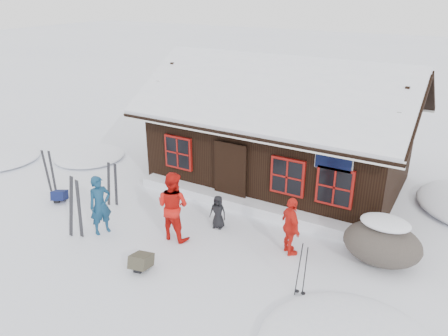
{
  "coord_description": "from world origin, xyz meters",
  "views": [
    {
      "loc": [
        7.05,
        -8.52,
        6.5
      ],
      "look_at": [
        0.82,
        2.16,
        1.3
      ],
      "focal_mm": 35.0,
      "sensor_mm": 36.0,
      "label": 1
    }
  ],
  "objects_px": {
    "boulder": "(382,242)",
    "ski_pair_left": "(75,209)",
    "skier_crouched": "(218,212)",
    "skier_orange_right": "(291,226)",
    "backpack_blue": "(60,197)",
    "skier_orange_left": "(173,206)",
    "backpack_olive": "(141,263)",
    "skier_teal": "(100,205)",
    "ski_poles": "(302,271)"
  },
  "relations": [
    {
      "from": "skier_teal",
      "to": "skier_orange_left",
      "type": "relative_size",
      "value": 0.88
    },
    {
      "from": "skier_crouched",
      "to": "boulder",
      "type": "relative_size",
      "value": 0.52
    },
    {
      "from": "skier_crouched",
      "to": "backpack_olive",
      "type": "height_order",
      "value": "skier_crouched"
    },
    {
      "from": "skier_orange_right",
      "to": "backpack_blue",
      "type": "height_order",
      "value": "skier_orange_right"
    },
    {
      "from": "skier_orange_right",
      "to": "skier_orange_left",
      "type": "bearing_deg",
      "value": 60.31
    },
    {
      "from": "skier_orange_left",
      "to": "skier_teal",
      "type": "bearing_deg",
      "value": 22.8
    },
    {
      "from": "skier_teal",
      "to": "ski_poles",
      "type": "distance_m",
      "value": 5.84
    },
    {
      "from": "boulder",
      "to": "skier_orange_right",
      "type": "bearing_deg",
      "value": -159.67
    },
    {
      "from": "boulder",
      "to": "backpack_olive",
      "type": "distance_m",
      "value": 6.01
    },
    {
      "from": "skier_teal",
      "to": "skier_crouched",
      "type": "xyz_separation_m",
      "value": [
        2.69,
        1.87,
        -0.36
      ]
    },
    {
      "from": "skier_orange_left",
      "to": "backpack_blue",
      "type": "xyz_separation_m",
      "value": [
        -4.51,
        -0.1,
        -0.83
      ]
    },
    {
      "from": "boulder",
      "to": "backpack_olive",
      "type": "bearing_deg",
      "value": -146.84
    },
    {
      "from": "skier_orange_left",
      "to": "ski_pair_left",
      "type": "height_order",
      "value": "skier_orange_left"
    },
    {
      "from": "skier_crouched",
      "to": "ski_pair_left",
      "type": "xyz_separation_m",
      "value": [
        -3.07,
        -2.41,
        0.39
      ]
    },
    {
      "from": "skier_orange_left",
      "to": "boulder",
      "type": "xyz_separation_m",
      "value": [
        5.2,
        1.67,
        -0.41
      ]
    },
    {
      "from": "skier_orange_left",
      "to": "skier_orange_right",
      "type": "xyz_separation_m",
      "value": [
        3.06,
        0.88,
        -0.18
      ]
    },
    {
      "from": "skier_crouched",
      "to": "skier_orange_left",
      "type": "bearing_deg",
      "value": -134.47
    },
    {
      "from": "backpack_olive",
      "to": "skier_orange_right",
      "type": "bearing_deg",
      "value": 27.91
    },
    {
      "from": "skier_orange_right",
      "to": "backpack_blue",
      "type": "xyz_separation_m",
      "value": [
        -7.57,
        -0.98,
        -0.65
      ]
    },
    {
      "from": "backpack_blue",
      "to": "ski_pair_left",
      "type": "bearing_deg",
      "value": -60.62
    },
    {
      "from": "skier_crouched",
      "to": "boulder",
      "type": "bearing_deg",
      "value": -1.05
    },
    {
      "from": "skier_orange_right",
      "to": "backpack_olive",
      "type": "relative_size",
      "value": 2.74
    },
    {
      "from": "skier_orange_left",
      "to": "backpack_blue",
      "type": "distance_m",
      "value": 4.59
    },
    {
      "from": "skier_orange_left",
      "to": "ski_poles",
      "type": "height_order",
      "value": "skier_orange_left"
    },
    {
      "from": "skier_crouched",
      "to": "backpack_blue",
      "type": "height_order",
      "value": "skier_crouched"
    },
    {
      "from": "skier_teal",
      "to": "skier_orange_left",
      "type": "height_order",
      "value": "skier_orange_left"
    },
    {
      "from": "ski_pair_left",
      "to": "backpack_blue",
      "type": "xyz_separation_m",
      "value": [
        -2.21,
        1.24,
        -0.75
      ]
    },
    {
      "from": "boulder",
      "to": "backpack_blue",
      "type": "relative_size",
      "value": 3.59
    },
    {
      "from": "boulder",
      "to": "ski_pair_left",
      "type": "relative_size",
      "value": 1.02
    },
    {
      "from": "skier_orange_right",
      "to": "backpack_olive",
      "type": "xyz_separation_m",
      "value": [
        -2.88,
        -2.49,
        -0.64
      ]
    },
    {
      "from": "skier_orange_left",
      "to": "boulder",
      "type": "height_order",
      "value": "skier_orange_left"
    },
    {
      "from": "skier_orange_right",
      "to": "ski_poles",
      "type": "distance_m",
      "value": 1.69
    },
    {
      "from": "skier_orange_right",
      "to": "skier_crouched",
      "type": "xyz_separation_m",
      "value": [
        -2.29,
        0.19,
        -0.3
      ]
    },
    {
      "from": "skier_crouched",
      "to": "backpack_blue",
      "type": "xyz_separation_m",
      "value": [
        -5.28,
        -1.17,
        -0.35
      ]
    },
    {
      "from": "ski_pair_left",
      "to": "skier_orange_right",
      "type": "bearing_deg",
      "value": 20.94
    },
    {
      "from": "skier_orange_left",
      "to": "skier_crouched",
      "type": "bearing_deg",
      "value": -125.69
    },
    {
      "from": "ski_poles",
      "to": "backpack_blue",
      "type": "height_order",
      "value": "ski_poles"
    },
    {
      "from": "backpack_blue",
      "to": "backpack_olive",
      "type": "height_order",
      "value": "backpack_olive"
    },
    {
      "from": "skier_teal",
      "to": "backpack_blue",
      "type": "height_order",
      "value": "skier_teal"
    },
    {
      "from": "skier_orange_right",
      "to": "backpack_olive",
      "type": "height_order",
      "value": "skier_orange_right"
    },
    {
      "from": "skier_teal",
      "to": "ski_pair_left",
      "type": "distance_m",
      "value": 0.66
    },
    {
      "from": "skier_crouched",
      "to": "skier_teal",
      "type": "bearing_deg",
      "value": -153.79
    },
    {
      "from": "boulder",
      "to": "ski_poles",
      "type": "relative_size",
      "value": 1.4
    },
    {
      "from": "ski_pair_left",
      "to": "backpack_blue",
      "type": "bearing_deg",
      "value": 149.21
    },
    {
      "from": "skier_orange_right",
      "to": "backpack_blue",
      "type": "distance_m",
      "value": 7.66
    },
    {
      "from": "skier_orange_left",
      "to": "backpack_olive",
      "type": "distance_m",
      "value": 1.82
    },
    {
      "from": "ski_poles",
      "to": "backpack_olive",
      "type": "xyz_separation_m",
      "value": [
        -3.74,
        -1.04,
        -0.49
      ]
    },
    {
      "from": "backpack_olive",
      "to": "skier_crouched",
      "type": "bearing_deg",
      "value": 64.67
    },
    {
      "from": "boulder",
      "to": "ski_pair_left",
      "type": "xyz_separation_m",
      "value": [
        -7.5,
        -3.01,
        0.32
      ]
    },
    {
      "from": "skier_crouched",
      "to": "skier_orange_right",
      "type": "bearing_deg",
      "value": -13.57
    }
  ]
}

